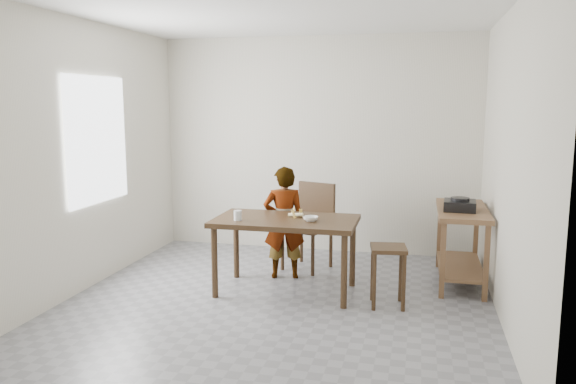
% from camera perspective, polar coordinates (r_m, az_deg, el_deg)
% --- Properties ---
extents(floor, '(4.00, 4.00, 0.04)m').
position_cam_1_polar(floor, '(5.48, -0.98, -11.25)').
color(floor, gray).
rests_on(floor, ground).
extents(ceiling, '(4.00, 4.00, 0.04)m').
position_cam_1_polar(ceiling, '(5.21, -1.06, 18.33)').
color(ceiling, white).
rests_on(ceiling, wall_back).
extents(wall_back, '(4.00, 0.04, 2.70)m').
position_cam_1_polar(wall_back, '(7.13, 3.00, 4.77)').
color(wall_back, beige).
rests_on(wall_back, ground).
extents(wall_front, '(4.00, 0.04, 2.70)m').
position_cam_1_polar(wall_front, '(3.26, -9.80, -0.42)').
color(wall_front, beige).
rests_on(wall_front, ground).
extents(wall_left, '(0.04, 4.00, 2.70)m').
position_cam_1_polar(wall_left, '(5.99, -20.13, 3.42)').
color(wall_left, beige).
rests_on(wall_left, ground).
extents(wall_right, '(0.04, 4.00, 2.70)m').
position_cam_1_polar(wall_right, '(5.06, 21.75, 2.40)').
color(wall_right, beige).
rests_on(wall_right, ground).
extents(window_pane, '(0.02, 1.10, 1.30)m').
position_cam_1_polar(window_pane, '(6.12, -18.79, 5.01)').
color(window_pane, white).
rests_on(window_pane, wall_left).
extents(dining_table, '(1.40, 0.80, 0.75)m').
position_cam_1_polar(dining_table, '(5.63, -0.23, -6.45)').
color(dining_table, '#382615').
rests_on(dining_table, floor).
extents(prep_counter, '(0.50, 1.20, 0.80)m').
position_cam_1_polar(prep_counter, '(6.18, 17.13, -5.23)').
color(prep_counter, brown).
rests_on(prep_counter, floor).
extents(child, '(0.51, 0.40, 1.22)m').
position_cam_1_polar(child, '(6.04, -0.41, -3.12)').
color(child, white).
rests_on(child, floor).
extents(dining_chair, '(0.60, 0.60, 0.97)m').
position_cam_1_polar(dining_chair, '(6.39, 1.94, -3.57)').
color(dining_chair, '#382615').
rests_on(dining_chair, floor).
extents(stool, '(0.36, 0.36, 0.57)m').
position_cam_1_polar(stool, '(5.36, 10.10, -8.42)').
color(stool, '#382615').
rests_on(stool, floor).
extents(glass_tumbler, '(0.10, 0.10, 0.10)m').
position_cam_1_polar(glass_tumbler, '(5.47, -5.12, -2.39)').
color(glass_tumbler, silver).
rests_on(glass_tumbler, dining_table).
extents(small_bowl, '(0.19, 0.19, 0.05)m').
position_cam_1_polar(small_bowl, '(5.42, 2.31, -2.73)').
color(small_bowl, white).
rests_on(small_bowl, dining_table).
extents(banana, '(0.19, 0.15, 0.06)m').
position_cam_1_polar(banana, '(5.60, 0.79, -2.28)').
color(banana, '#DACF4F').
rests_on(banana, dining_table).
extents(serving_bowl, '(0.25, 0.25, 0.05)m').
position_cam_1_polar(serving_bowl, '(6.27, 16.95, -1.03)').
color(serving_bowl, white).
rests_on(serving_bowl, prep_counter).
extents(gas_burner, '(0.33, 0.33, 0.10)m').
position_cam_1_polar(gas_burner, '(5.94, 17.05, -1.32)').
color(gas_burner, black).
rests_on(gas_burner, prep_counter).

